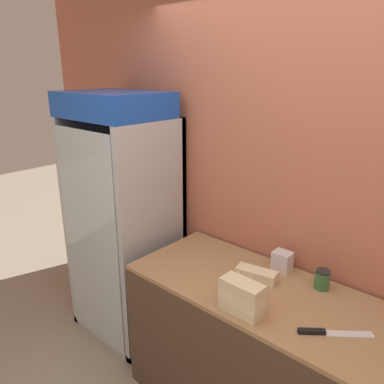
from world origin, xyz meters
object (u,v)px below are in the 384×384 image
object	(u,v)px
chefs_knife	(325,332)
beverage_cooler	(128,207)
sandwich_stack_bottom	(241,307)
sandwich_stack_middle	(242,297)
sandwich_flat_left	(256,274)
sandwich_stack_top	(242,287)
condiment_jar	(322,279)
napkin_dispenser	(282,261)

from	to	relation	value
chefs_knife	beverage_cooler	bearing A→B (deg)	173.08
beverage_cooler	chefs_knife	distance (m)	1.71
sandwich_stack_bottom	sandwich_stack_middle	distance (m)	0.06
sandwich_flat_left	sandwich_stack_middle	bearing A→B (deg)	-70.00
beverage_cooler	sandwich_stack_middle	distance (m)	1.35
sandwich_flat_left	sandwich_stack_top	bearing A→B (deg)	-70.00
sandwich_stack_bottom	sandwich_stack_middle	bearing A→B (deg)	180.00
sandwich_stack_bottom	sandwich_stack_top	size ratio (longest dim) A/B	1.00
condiment_jar	napkin_dispenser	size ratio (longest dim) A/B	0.95
sandwich_stack_top	chefs_knife	bearing A→B (deg)	18.14
sandwich_stack_bottom	napkin_dispenser	size ratio (longest dim) A/B	1.86
sandwich_stack_bottom	sandwich_stack_middle	world-z (taller)	sandwich_stack_middle
sandwich_stack_top	sandwich_flat_left	distance (m)	0.36
sandwich_stack_bottom	sandwich_flat_left	size ratio (longest dim) A/B	0.89
chefs_knife	napkin_dispenser	xyz separation A→B (m)	(-0.44, 0.39, 0.05)
sandwich_stack_bottom	napkin_dispenser	world-z (taller)	napkin_dispenser
sandwich_stack_bottom	chefs_knife	distance (m)	0.41
sandwich_flat_left	napkin_dispenser	size ratio (longest dim) A/B	2.10
sandwich_stack_middle	condiment_jar	world-z (taller)	sandwich_stack_middle
sandwich_stack_bottom	condiment_jar	size ratio (longest dim) A/B	1.97
chefs_knife	sandwich_flat_left	bearing A→B (deg)	158.57
sandwich_stack_middle	sandwich_stack_bottom	bearing A→B (deg)	0.00
sandwich_stack_bottom	chefs_knife	world-z (taller)	sandwich_stack_bottom
beverage_cooler	napkin_dispenser	distance (m)	1.27
beverage_cooler	sandwich_stack_top	bearing A→B (deg)	-14.21
beverage_cooler	chefs_knife	bearing A→B (deg)	-6.92
napkin_dispenser	sandwich_stack_bottom	bearing A→B (deg)	-83.69
sandwich_stack_top	chefs_knife	distance (m)	0.43
napkin_dispenser	sandwich_stack_middle	bearing A→B (deg)	-83.69
sandwich_stack_top	napkin_dispenser	distance (m)	0.53
sandwich_stack_top	condiment_jar	bearing A→B (deg)	66.51
sandwich_stack_top	chefs_knife	world-z (taller)	sandwich_stack_top
sandwich_stack_middle	sandwich_flat_left	size ratio (longest dim) A/B	0.88
sandwich_stack_middle	napkin_dispenser	world-z (taller)	napkin_dispenser
sandwich_stack_bottom	condiment_jar	world-z (taller)	condiment_jar
beverage_cooler	condiment_jar	world-z (taller)	beverage_cooler
sandwich_stack_middle	condiment_jar	bearing A→B (deg)	66.51
sandwich_stack_top	napkin_dispenser	bearing A→B (deg)	96.31
sandwich_stack_bottom	chefs_knife	size ratio (longest dim) A/B	0.76
beverage_cooler	sandwich_stack_top	world-z (taller)	beverage_cooler
chefs_knife	condiment_jar	xyz separation A→B (m)	(-0.17, 0.36, 0.05)
beverage_cooler	chefs_knife	world-z (taller)	beverage_cooler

